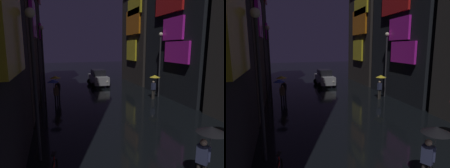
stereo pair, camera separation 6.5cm
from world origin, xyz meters
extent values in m
cube|color=yellow|center=(-5.35, 3.59, 5.29)|extent=(0.20, 2.91, 3.04)
cube|color=#F226D8|center=(-5.35, 11.69, 6.32)|extent=(0.20, 2.70, 2.33)
cube|color=#F226D8|center=(-5.35, 22.74, 6.22)|extent=(0.20, 4.20, 1.69)
cube|color=black|center=(7.50, 13.18, 7.07)|extent=(4.00, 8.36, 14.14)
cube|color=#F226D8|center=(5.35, 11.58, 4.12)|extent=(0.20, 3.20, 1.72)
cube|color=#F226D8|center=(5.35, 12.25, 6.01)|extent=(0.20, 2.77, 1.81)
cube|color=#2D2826|center=(7.50, 21.51, 7.82)|extent=(4.00, 7.03, 15.65)
cube|color=yellow|center=(5.35, 21.13, 4.14)|extent=(0.20, 2.81, 2.49)
cube|color=orange|center=(5.35, 20.82, 7.54)|extent=(0.20, 4.01, 2.95)
cube|color=yellow|center=(5.35, 20.45, 9.29)|extent=(0.20, 3.78, 1.95)
cube|color=#333859|center=(0.08, 2.24, 1.15)|extent=(0.36, 0.40, 0.60)
sphere|color=beige|center=(0.08, 2.24, 1.56)|extent=(0.22, 0.22, 0.22)
cylinder|color=#333859|center=(0.22, 2.11, 1.20)|extent=(0.09, 0.09, 0.50)
cylinder|color=slate|center=(0.22, 2.11, 1.53)|extent=(0.02, 0.02, 0.77)
cone|color=black|center=(0.22, 2.11, 2.02)|extent=(0.90, 0.90, 0.20)
cylinder|color=#2D2D38|center=(-3.85, 14.90, 0.42)|extent=(0.12, 0.12, 0.85)
cylinder|color=#2D2D38|center=(-4.01, 14.98, 0.42)|extent=(0.12, 0.12, 0.85)
cube|color=black|center=(-3.93, 14.94, 1.15)|extent=(0.40, 0.35, 0.60)
sphere|color=#9E7051|center=(-3.93, 14.94, 1.56)|extent=(0.22, 0.22, 0.22)
cylinder|color=black|center=(-4.11, 14.98, 1.20)|extent=(0.09, 0.09, 0.50)
cylinder|color=slate|center=(-4.11, 14.98, 1.53)|extent=(0.02, 0.02, 0.77)
cone|color=yellow|center=(-4.11, 14.98, 2.02)|extent=(0.90, 0.90, 0.20)
cylinder|color=#38332D|center=(3.99, 12.81, 0.42)|extent=(0.12, 0.12, 0.85)
cylinder|color=#38332D|center=(4.16, 12.86, 0.42)|extent=(0.12, 0.12, 0.85)
cube|color=#333859|center=(4.08, 12.84, 1.15)|extent=(0.39, 0.31, 0.60)
sphere|color=beige|center=(4.08, 12.84, 1.56)|extent=(0.22, 0.22, 0.22)
cylinder|color=#333859|center=(4.23, 12.94, 1.20)|extent=(0.09, 0.09, 0.50)
cylinder|color=slate|center=(4.23, 12.94, 1.53)|extent=(0.02, 0.02, 0.77)
cone|color=yellow|center=(4.23, 12.94, 2.02)|extent=(0.90, 0.90, 0.20)
cylinder|color=#2D2D38|center=(-4.04, 13.11, 0.42)|extent=(0.12, 0.12, 0.85)
cylinder|color=#2D2D38|center=(-4.22, 13.08, 0.42)|extent=(0.12, 0.12, 0.85)
cube|color=brown|center=(-4.13, 13.10, 1.15)|extent=(0.38, 0.28, 0.60)
sphere|color=#9E7051|center=(-4.13, 13.10, 1.56)|extent=(0.22, 0.22, 0.22)
cylinder|color=brown|center=(-4.30, 13.01, 1.20)|extent=(0.09, 0.09, 0.50)
cylinder|color=slate|center=(-4.30, 13.01, 1.53)|extent=(0.02, 0.02, 0.77)
cone|color=#263FB2|center=(-4.30, 13.01, 2.02)|extent=(0.90, 0.90, 0.20)
cylinder|color=red|center=(-4.45, 4.04, 0.71)|extent=(0.04, 0.04, 0.40)
cube|color=black|center=(-4.45, 4.04, 0.93)|extent=(0.18, 0.26, 0.06)
cube|color=#99999E|center=(0.90, 20.54, 0.77)|extent=(1.71, 4.10, 0.90)
cube|color=black|center=(0.90, 20.54, 1.57)|extent=(1.45, 1.85, 0.70)
cylinder|color=black|center=(1.70, 19.21, 0.32)|extent=(0.64, 0.22, 0.64)
cylinder|color=black|center=(0.09, 19.21, 0.32)|extent=(0.64, 0.22, 0.64)
cylinder|color=black|center=(1.71, 21.87, 0.32)|extent=(0.64, 0.22, 0.64)
cylinder|color=black|center=(0.09, 21.88, 0.32)|extent=(0.64, 0.22, 0.64)
cube|color=white|center=(1.44, 18.47, 0.77)|extent=(0.20, 0.06, 0.14)
cube|color=white|center=(0.34, 18.47, 0.77)|extent=(0.20, 0.06, 0.14)
cylinder|color=#2D2D33|center=(-5.00, 5.40, 2.76)|extent=(0.14, 0.14, 5.52)
sphere|color=#F9EFCC|center=(-5.00, 5.40, 5.70)|extent=(0.36, 0.36, 0.36)
cylinder|color=#2D2D33|center=(5.00, 13.52, 2.73)|extent=(0.14, 0.14, 5.45)
sphere|color=#F9EFCC|center=(5.00, 13.52, 5.63)|extent=(0.36, 0.36, 0.36)
cylinder|color=#2D2D33|center=(-5.00, 14.76, 2.93)|extent=(0.14, 0.14, 5.85)
sphere|color=#F9EFCC|center=(-5.00, 14.76, 6.03)|extent=(0.36, 0.36, 0.36)
camera|label=1|loc=(-4.36, -2.50, 4.49)|focal=32.00mm
camera|label=2|loc=(-4.30, -2.52, 4.49)|focal=32.00mm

